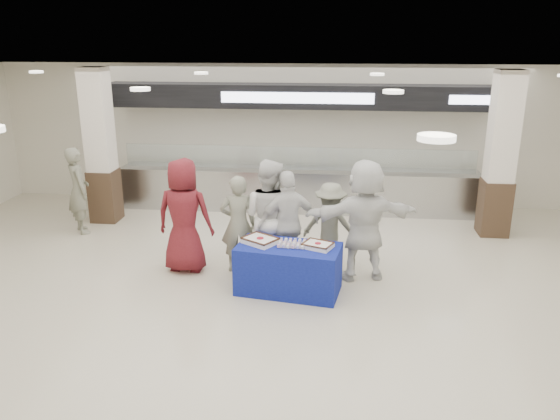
# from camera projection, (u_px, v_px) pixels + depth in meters

# --- Properties ---
(ground) EXTENTS (14.00, 14.00, 0.00)m
(ground) POSITION_uv_depth(u_px,v_px,m) (266.00, 329.00, 7.36)
(ground) COLOR beige
(ground) RESTS_ON ground
(serving_line) EXTENTS (8.70, 0.85, 2.80)m
(serving_line) POSITION_uv_depth(u_px,v_px,m) (298.00, 160.00, 12.12)
(serving_line) COLOR #ACADB3
(serving_line) RESTS_ON ground
(column_left) EXTENTS (0.55, 0.55, 3.20)m
(column_left) POSITION_uv_depth(u_px,v_px,m) (101.00, 150.00, 11.29)
(column_left) COLOR #362518
(column_left) RESTS_ON ground
(column_right) EXTENTS (0.55, 0.55, 3.20)m
(column_right) POSITION_uv_depth(u_px,v_px,m) (500.00, 159.00, 10.47)
(column_right) COLOR #362518
(column_right) RESTS_ON ground
(display_table) EXTENTS (1.65, 1.01, 0.75)m
(display_table) POSITION_uv_depth(u_px,v_px,m) (288.00, 269.00, 8.35)
(display_table) COLOR navy
(display_table) RESTS_ON ground
(sheet_cake_left) EXTENTS (0.61, 0.58, 0.10)m
(sheet_cake_left) POSITION_uv_depth(u_px,v_px,m) (260.00, 240.00, 8.34)
(sheet_cake_left) COLOR white
(sheet_cake_left) RESTS_ON display_table
(sheet_cake_right) EXTENTS (0.51, 0.46, 0.09)m
(sheet_cake_right) POSITION_uv_depth(u_px,v_px,m) (318.00, 245.00, 8.16)
(sheet_cake_right) COLOR white
(sheet_cake_right) RESTS_ON display_table
(cupcake_tray) EXTENTS (0.37, 0.29, 0.06)m
(cupcake_tray) POSITION_uv_depth(u_px,v_px,m) (292.00, 244.00, 8.25)
(cupcake_tray) COLOR #B8B7BC
(cupcake_tray) RESTS_ON display_table
(civilian_maroon) EXTENTS (0.97, 0.67, 1.92)m
(civilian_maroon) POSITION_uv_depth(u_px,v_px,m) (184.00, 216.00, 8.96)
(civilian_maroon) COLOR maroon
(civilian_maroon) RESTS_ON ground
(soldier_a) EXTENTS (0.65, 0.48, 1.65)m
(soldier_a) POSITION_uv_depth(u_px,v_px,m) (238.00, 224.00, 8.99)
(soldier_a) COLOR slate
(soldier_a) RESTS_ON ground
(chef_tall) EXTENTS (1.14, 1.03, 1.91)m
(chef_tall) POSITION_uv_depth(u_px,v_px,m) (269.00, 216.00, 8.96)
(chef_tall) COLOR white
(chef_tall) RESTS_ON ground
(chef_short) EXTENTS (1.12, 0.82, 1.76)m
(chef_short) POSITION_uv_depth(u_px,v_px,m) (288.00, 224.00, 8.81)
(chef_short) COLOR white
(chef_short) RESTS_ON ground
(soldier_b) EXTENTS (1.03, 0.71, 1.47)m
(soldier_b) POSITION_uv_depth(u_px,v_px,m) (330.00, 225.00, 9.20)
(soldier_b) COLOR slate
(soldier_b) RESTS_ON ground
(civilian_white) EXTENTS (1.93, 1.00, 1.98)m
(civilian_white) POSITION_uv_depth(u_px,v_px,m) (364.00, 220.00, 8.66)
(civilian_white) COLOR white
(civilian_white) RESTS_ON ground
(soldier_bg) EXTENTS (0.72, 0.75, 1.73)m
(soldier_bg) POSITION_uv_depth(u_px,v_px,m) (78.00, 190.00, 10.79)
(soldier_bg) COLOR slate
(soldier_bg) RESTS_ON ground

